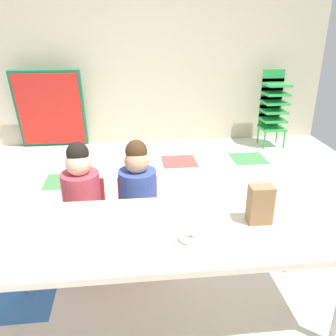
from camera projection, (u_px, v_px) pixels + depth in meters
ground_plane at (154, 249)px, 2.79m from camera, size 5.25×5.42×0.02m
back_wall at (138, 45)px, 4.75m from camera, size 5.25×0.10×2.67m
craft_table at (168, 236)px, 1.94m from camera, size 1.93×0.74×0.61m
seated_child_near_camera at (82, 193)px, 2.44m from camera, size 0.32×0.31×0.92m
seated_child_middle_seat at (138, 191)px, 2.47m from camera, size 0.32×0.31×0.92m
kid_chair_green_stack at (273, 105)px, 4.86m from camera, size 0.32×0.30×1.04m
folded_activity_table at (50, 110)px, 4.75m from camera, size 0.90×0.29×1.09m
paper_bag_brown at (260, 204)px, 1.94m from camera, size 0.13×0.09×0.22m
paper_plate_near_edge at (189, 240)px, 1.81m from camera, size 0.18×0.18×0.01m
donut_powdered_on_plate at (189, 237)px, 1.80m from camera, size 0.11×0.11×0.03m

